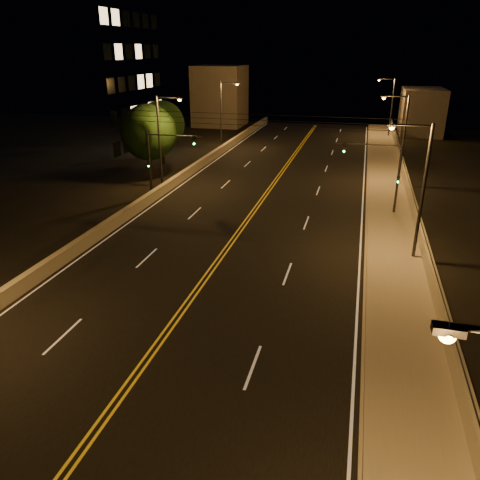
% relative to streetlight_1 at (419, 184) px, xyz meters
% --- Properties ---
extents(road, '(18.00, 120.00, 0.02)m').
position_rel_streetlight_1_xyz_m(road, '(-11.50, -3.36, -4.90)').
color(road, black).
rests_on(road, ground).
extents(sidewalk, '(3.60, 120.00, 0.30)m').
position_rel_streetlight_1_xyz_m(sidewalk, '(-0.70, -3.36, -4.76)').
color(sidewalk, gray).
rests_on(sidewalk, ground).
extents(curb, '(0.14, 120.00, 0.15)m').
position_rel_streetlight_1_xyz_m(curb, '(-2.57, -3.36, -4.84)').
color(curb, gray).
rests_on(curb, ground).
extents(parapet_wall, '(0.30, 120.00, 1.00)m').
position_rel_streetlight_1_xyz_m(parapet_wall, '(0.95, -3.36, -4.11)').
color(parapet_wall, '#A09A85').
rests_on(parapet_wall, sidewalk).
extents(jersey_barrier, '(0.45, 120.00, 0.89)m').
position_rel_streetlight_1_xyz_m(jersey_barrier, '(-20.64, -3.36, -4.47)').
color(jersey_barrier, '#A09A85').
rests_on(jersey_barrier, ground).
extents(distant_building_right, '(6.00, 10.00, 6.76)m').
position_rel_streetlight_1_xyz_m(distant_building_right, '(5.00, 50.43, -1.54)').
color(distant_building_right, slate).
rests_on(distant_building_right, ground).
extents(distant_building_left, '(8.00, 8.00, 9.79)m').
position_rel_streetlight_1_xyz_m(distant_building_left, '(-27.50, 50.67, -0.02)').
color(distant_building_left, slate).
rests_on(distant_building_left, ground).
extents(parapet_rail, '(0.06, 120.00, 0.06)m').
position_rel_streetlight_1_xyz_m(parapet_rail, '(0.95, -3.36, -3.58)').
color(parapet_rail, black).
rests_on(parapet_rail, parapet_wall).
extents(lane_markings, '(17.32, 116.00, 0.00)m').
position_rel_streetlight_1_xyz_m(lane_markings, '(-11.50, -3.43, -4.89)').
color(lane_markings, silver).
rests_on(lane_markings, road).
extents(streetlight_1, '(2.55, 0.28, 8.44)m').
position_rel_streetlight_1_xyz_m(streetlight_1, '(0.00, 0.00, 0.00)').
color(streetlight_1, '#2D2D33').
rests_on(streetlight_1, ground).
extents(streetlight_2, '(2.55, 0.28, 8.44)m').
position_rel_streetlight_1_xyz_m(streetlight_2, '(0.00, 18.04, 0.00)').
color(streetlight_2, '#2D2D33').
rests_on(streetlight_2, ground).
extents(streetlight_3, '(2.55, 0.28, 8.44)m').
position_rel_streetlight_1_xyz_m(streetlight_3, '(0.00, 45.48, 0.00)').
color(streetlight_3, '#2D2D33').
rests_on(streetlight_3, ground).
extents(streetlight_5, '(2.55, 0.28, 8.44)m').
position_rel_streetlight_1_xyz_m(streetlight_5, '(-21.40, 11.85, 0.00)').
color(streetlight_5, '#2D2D33').
rests_on(streetlight_5, ground).
extents(streetlight_6, '(2.55, 0.28, 8.44)m').
position_rel_streetlight_1_xyz_m(streetlight_6, '(-21.40, 31.79, 0.00)').
color(streetlight_6, '#2D2D33').
rests_on(streetlight_6, ground).
extents(traffic_signal_right, '(5.11, 0.31, 5.73)m').
position_rel_streetlight_1_xyz_m(traffic_signal_right, '(-1.54, 8.58, -1.26)').
color(traffic_signal_right, '#2D2D33').
rests_on(traffic_signal_right, ground).
extents(traffic_signal_left, '(5.11, 0.31, 5.73)m').
position_rel_streetlight_1_xyz_m(traffic_signal_left, '(-20.26, 8.58, -1.26)').
color(traffic_signal_left, '#2D2D33').
rests_on(traffic_signal_left, ground).
extents(overhead_wires, '(22.00, 0.03, 0.83)m').
position_rel_streetlight_1_xyz_m(overhead_wires, '(-11.50, 6.14, 2.49)').
color(overhead_wires, black).
extents(building_tower, '(24.00, 15.00, 28.57)m').
position_rel_streetlight_1_xyz_m(building_tower, '(-41.65, 24.06, 8.80)').
color(building_tower, slate).
rests_on(building_tower, ground).
extents(tree_0, '(5.47, 5.47, 7.42)m').
position_rel_streetlight_1_xyz_m(tree_0, '(-23.92, 14.34, -0.24)').
color(tree_0, black).
rests_on(tree_0, ground).
extents(tree_1, '(5.23, 5.23, 7.08)m').
position_rel_streetlight_1_xyz_m(tree_1, '(-25.43, 20.93, -0.45)').
color(tree_1, black).
rests_on(tree_1, ground).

